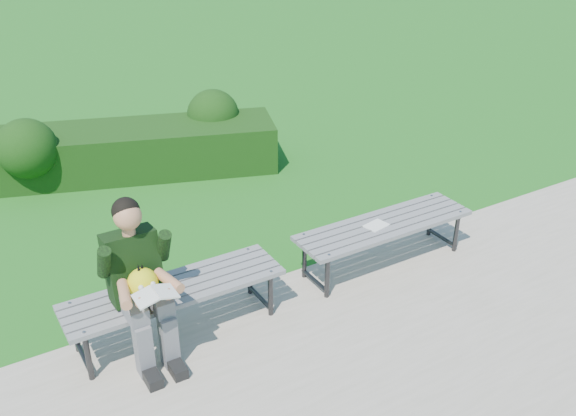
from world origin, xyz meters
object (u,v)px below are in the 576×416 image
bench_left (175,293)px  paper_sheet (376,225)px  seated_boy (139,278)px  bench_right (384,228)px  hedge (128,146)px

bench_left → paper_sheet: bench_left is taller
seated_boy → bench_right: bearing=1.5°
hedge → bench_right: hedge is taller
bench_right → paper_sheet: bench_right is taller
hedge → seated_boy: (-1.03, -3.48, 0.35)m
bench_right → paper_sheet: 0.12m
bench_right → paper_sheet: bearing=-180.0°
bench_left → bench_right: 2.12m
paper_sheet → bench_left: bearing=179.2°
bench_left → seated_boy: 0.43m
hedge → paper_sheet: bearing=-69.2°
hedge → paper_sheet: (1.30, -3.42, 0.10)m
hedge → bench_left: size_ratio=2.10×
bench_left → bench_right: bearing=-0.8°
hedge → bench_left: bearing=-102.1°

